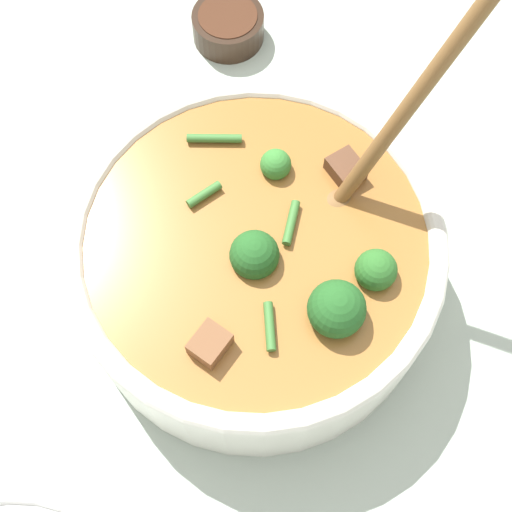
% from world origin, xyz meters
% --- Properties ---
extents(ground_plane, '(4.00, 4.00, 0.00)m').
position_xyz_m(ground_plane, '(0.00, 0.00, 0.00)').
color(ground_plane, '#ADBCAD').
extents(stew_bowl, '(0.32, 0.30, 0.28)m').
position_xyz_m(stew_bowl, '(-0.00, 0.00, 0.06)').
color(stew_bowl, white).
rests_on(stew_bowl, ground_plane).
extents(condiment_bowl, '(0.07, 0.07, 0.03)m').
position_xyz_m(condiment_bowl, '(-0.09, -0.27, 0.02)').
color(condiment_bowl, black).
rests_on(condiment_bowl, ground_plane).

